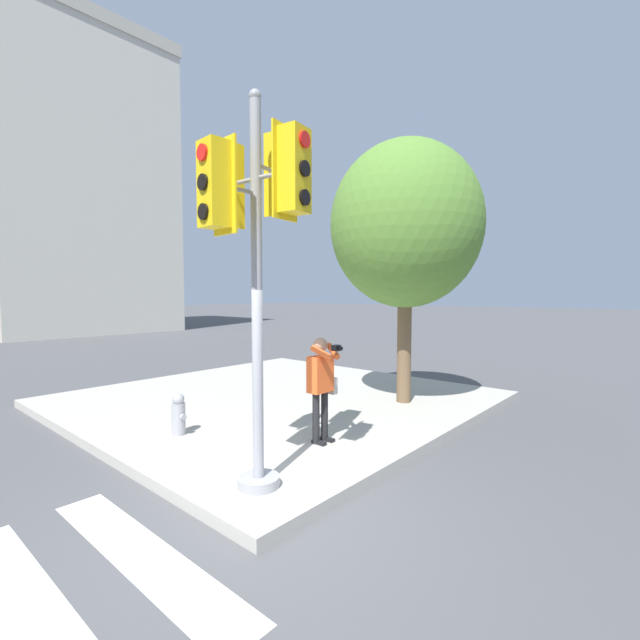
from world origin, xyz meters
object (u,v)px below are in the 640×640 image
(traffic_signal_pole, at_px, (255,221))
(fire_hydrant, at_px, (179,414))
(person_photographer, at_px, (322,380))
(street_tree, at_px, (406,226))

(traffic_signal_pole, xyz_separation_m, fire_hydrant, (0.38, 2.40, -2.80))
(traffic_signal_pole, height_order, fire_hydrant, traffic_signal_pole)
(person_photographer, bearing_deg, traffic_signal_pole, -165.71)
(street_tree, height_order, fire_hydrant, street_tree)
(street_tree, bearing_deg, traffic_signal_pole, -171.24)
(traffic_signal_pole, bearing_deg, street_tree, 8.76)
(person_photographer, distance_m, fire_hydrant, 2.44)
(street_tree, relative_size, fire_hydrant, 8.03)
(traffic_signal_pole, bearing_deg, person_photographer, 14.29)
(traffic_signal_pole, relative_size, fire_hydrant, 6.78)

